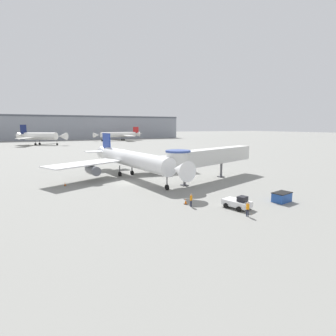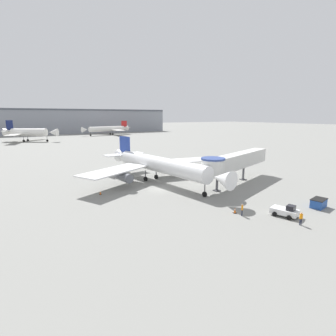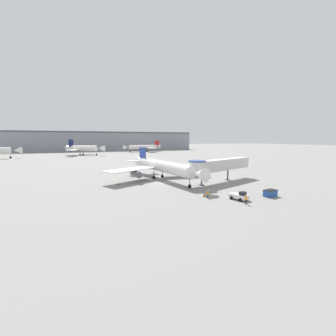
{
  "view_description": "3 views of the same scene",
  "coord_description": "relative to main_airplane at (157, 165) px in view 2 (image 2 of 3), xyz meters",
  "views": [
    {
      "loc": [
        -12.41,
        -44.38,
        9.97
      ],
      "look_at": [
        8.36,
        0.34,
        2.09
      ],
      "focal_mm": 28.0,
      "sensor_mm": 36.0,
      "label": 1
    },
    {
      "loc": [
        -21.59,
        -40.32,
        13.1
      ],
      "look_at": [
        1.35,
        -1.13,
        3.99
      ],
      "focal_mm": 28.0,
      "sensor_mm": 36.0,
      "label": 2
    },
    {
      "loc": [
        -18.64,
        -52.22,
        11.07
      ],
      "look_at": [
        2.51,
        0.69,
        3.68
      ],
      "focal_mm": 24.0,
      "sensor_mm": 36.0,
      "label": 3
    }
  ],
  "objects": [
    {
      "name": "traffic_cone_near_nose",
      "position": [
        1.13,
        -20.41,
        -3.21
      ],
      "size": [
        0.47,
        0.47,
        0.77
      ],
      "color": "black",
      "rests_on": "ground_plane"
    },
    {
      "name": "service_container_blue",
      "position": [
        13.26,
        -24.85,
        -2.93
      ],
      "size": [
        2.95,
        2.18,
        1.29
      ],
      "rotation": [
        0.0,
        0.0,
        0.21
      ],
      "color": "#234C9E",
      "rests_on": "ground_plane"
    },
    {
      "name": "ground_plane",
      "position": [
        -2.31,
        -4.73,
        -3.58
      ],
      "size": [
        800.0,
        800.0,
        0.0
      ],
      "primitive_type": "plane",
      "color": "gray"
    },
    {
      "name": "background_jet_red_tail",
      "position": [
        32.26,
        132.13,
        0.61
      ],
      "size": [
        34.82,
        32.93,
        9.48
      ],
      "rotation": [
        0.0,
        0.0,
        -1.34
      ],
      "color": "white",
      "rests_on": "ground_plane"
    },
    {
      "name": "pushback_tug_white",
      "position": [
        6.08,
        -24.58,
        -2.88
      ],
      "size": [
        2.8,
        3.74,
        1.63
      ],
      "rotation": [
        0.0,
        0.0,
        0.3
      ],
      "color": "silver",
      "rests_on": "ground_plane"
    },
    {
      "name": "main_airplane",
      "position": [
        0.0,
        0.0,
        0.0
      ],
      "size": [
        31.42,
        32.78,
        8.4
      ],
      "rotation": [
        0.0,
        0.0,
        0.16
      ],
      "color": "white",
      "rests_on": "ground_plane"
    },
    {
      "name": "jet_bridge",
      "position": [
        12.03,
        -8.76,
        0.85
      ],
      "size": [
        22.03,
        10.13,
        6.11
      ],
      "rotation": [
        0.0,
        0.0,
        0.34
      ],
      "color": "silver",
      "rests_on": "ground_plane"
    },
    {
      "name": "traffic_cone_port_wing",
      "position": [
        -12.3,
        -2.6,
        -3.27
      ],
      "size": [
        0.39,
        0.39,
        0.65
      ],
      "color": "black",
      "rests_on": "ground_plane"
    },
    {
      "name": "terminal_building",
      "position": [
        5.02,
        170.27,
        5.39
      ],
      "size": [
        167.25,
        28.47,
        17.92
      ],
      "color": "gray",
      "rests_on": "ground_plane"
    },
    {
      "name": "ground_crew_marshaller",
      "position": [
        1.26,
        -21.58,
        -2.63
      ],
      "size": [
        0.36,
        0.32,
        1.65
      ],
      "rotation": [
        0.0,
        0.0,
        3.7
      ],
      "color": "#1E2338",
      "rests_on": "ground_plane"
    },
    {
      "name": "background_jet_navy_tail",
      "position": [
        -17.59,
        107.44,
        1.15
      ],
      "size": [
        25.81,
        27.42,
        10.8
      ],
      "rotation": [
        0.0,
        0.0,
        0.98
      ],
      "color": "white",
      "rests_on": "ground_plane"
    },
    {
      "name": "ground_crew_wing_walker",
      "position": [
        5.17,
        -27.38,
        -2.63
      ],
      "size": [
        0.36,
        0.3,
        1.64
      ],
      "rotation": [
        0.0,
        0.0,
        2.72
      ],
      "color": "#1E2338",
      "rests_on": "ground_plane"
    }
  ]
}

